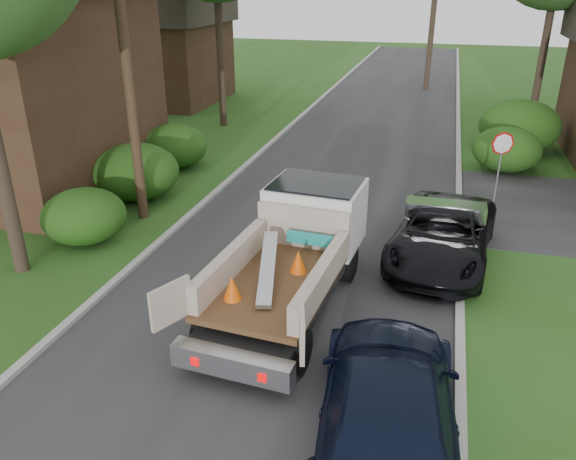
{
  "coord_description": "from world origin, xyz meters",
  "views": [
    {
      "loc": [
        3.22,
        -9.53,
        6.9
      ],
      "look_at": [
        -0.13,
        2.67,
        1.2
      ],
      "focal_mm": 35.0,
      "sensor_mm": 36.0,
      "label": 1
    }
  ],
  "objects_px": {
    "utility_pole": "(125,46)",
    "black_pickup": "(443,234)",
    "flatbed_truck": "(301,241)",
    "stop_sign": "(501,153)",
    "navy_suv": "(388,406)",
    "house_left_far": "(158,49)"
  },
  "relations": [
    {
      "from": "black_pickup",
      "to": "navy_suv",
      "type": "bearing_deg",
      "value": -88.74
    },
    {
      "from": "flatbed_truck",
      "to": "navy_suv",
      "type": "distance_m",
      "value": 5.17
    },
    {
      "from": "house_left_far",
      "to": "utility_pole",
      "type": "bearing_deg",
      "value": -64.77
    },
    {
      "from": "navy_suv",
      "to": "stop_sign",
      "type": "bearing_deg",
      "value": -106.32
    },
    {
      "from": "house_left_far",
      "to": "black_pickup",
      "type": "distance_m",
      "value": 24.58
    },
    {
      "from": "utility_pole",
      "to": "black_pickup",
      "type": "relative_size",
      "value": 1.91
    },
    {
      "from": "house_left_far",
      "to": "stop_sign",
      "type": "bearing_deg",
      "value": -34.81
    },
    {
      "from": "utility_pole",
      "to": "navy_suv",
      "type": "xyz_separation_m",
      "value": [
        8.39,
        -7.48,
        -4.39
      ]
    },
    {
      "from": "stop_sign",
      "to": "house_left_far",
      "type": "distance_m",
      "value": 22.81
    },
    {
      "from": "stop_sign",
      "to": "house_left_far",
      "type": "relative_size",
      "value": 0.33
    },
    {
      "from": "stop_sign",
      "to": "navy_suv",
      "type": "height_order",
      "value": "stop_sign"
    },
    {
      "from": "flatbed_truck",
      "to": "house_left_far",
      "type": "bearing_deg",
      "value": 129.15
    },
    {
      "from": "black_pickup",
      "to": "navy_suv",
      "type": "xyz_separation_m",
      "value": [
        -0.69,
        -7.0,
        0.06
      ]
    },
    {
      "from": "black_pickup",
      "to": "stop_sign",
      "type": "bearing_deg",
      "value": 77.31
    },
    {
      "from": "utility_pole",
      "to": "black_pickup",
      "type": "height_order",
      "value": "utility_pole"
    },
    {
      "from": "utility_pole",
      "to": "house_left_far",
      "type": "height_order",
      "value": "utility_pole"
    },
    {
      "from": "navy_suv",
      "to": "flatbed_truck",
      "type": "bearing_deg",
      "value": -65.42
    },
    {
      "from": "house_left_far",
      "to": "navy_suv",
      "type": "height_order",
      "value": "house_left_far"
    },
    {
      "from": "stop_sign",
      "to": "flatbed_truck",
      "type": "xyz_separation_m",
      "value": [
        -4.83,
        -7.03,
        -0.5
      ]
    },
    {
      "from": "utility_pole",
      "to": "flatbed_truck",
      "type": "xyz_separation_m",
      "value": [
        5.85,
        -3.01,
        -3.89
      ]
    },
    {
      "from": "utility_pole",
      "to": "flatbed_truck",
      "type": "distance_m",
      "value": 7.64
    },
    {
      "from": "house_left_far",
      "to": "navy_suv",
      "type": "xyz_separation_m",
      "value": [
        16.41,
        -24.5,
        -2.26
      ]
    }
  ]
}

